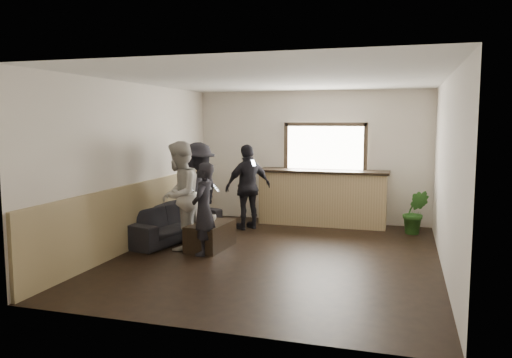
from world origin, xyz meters
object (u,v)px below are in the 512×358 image
(cup_b, at_px, (212,222))
(potted_plant, at_px, (415,212))
(bar_counter, at_px, (323,194))
(sofa, at_px, (171,222))
(cup_a, at_px, (212,218))
(person_a, at_px, (203,209))
(person_b, at_px, (179,195))
(person_d, at_px, (248,187))
(person_c, at_px, (198,191))
(coffee_table, at_px, (211,236))

(cup_b, relative_size, potted_plant, 0.12)
(bar_counter, height_order, cup_b, bar_counter)
(sofa, height_order, cup_a, sofa)
(person_a, distance_m, person_b, 0.61)
(cup_b, xyz_separation_m, person_b, (-0.58, 0.01, 0.43))
(person_d, bearing_deg, sofa, 2.25)
(bar_counter, bearing_deg, cup_b, -117.76)
(bar_counter, height_order, person_b, bar_counter)
(cup_a, distance_m, person_c, 0.67)
(coffee_table, height_order, person_b, person_b)
(cup_a, height_order, person_c, person_c)
(bar_counter, relative_size, coffee_table, 2.75)
(person_a, bearing_deg, person_c, -154.71)
(person_c, relative_size, person_d, 1.04)
(potted_plant, bearing_deg, sofa, -158.59)
(cup_b, bearing_deg, person_b, 178.95)
(sofa, relative_size, person_d, 1.26)
(sofa, distance_m, person_a, 1.36)
(coffee_table, relative_size, cup_b, 9.64)
(coffee_table, relative_size, potted_plant, 1.15)
(potted_plant, distance_m, person_c, 4.15)
(bar_counter, height_order, person_d, bar_counter)
(person_c, bearing_deg, potted_plant, 116.04)
(coffee_table, distance_m, person_b, 0.87)
(sofa, distance_m, person_b, 0.95)
(bar_counter, xyz_separation_m, person_d, (-1.36, -0.86, 0.21))
(bar_counter, xyz_separation_m, coffee_table, (-1.51, -2.53, -0.42))
(person_a, bearing_deg, cup_a, -174.08)
(bar_counter, height_order, potted_plant, bar_counter)
(cup_a, relative_size, cup_b, 1.28)
(cup_a, relative_size, person_b, 0.07)
(sofa, relative_size, person_c, 1.20)
(person_c, bearing_deg, cup_a, 53.59)
(sofa, relative_size, cup_a, 16.39)
(cup_b, height_order, person_c, person_c)
(cup_a, distance_m, person_a, 0.67)
(person_d, bearing_deg, potted_plant, 142.06)
(cup_b, height_order, person_d, person_d)
(bar_counter, bearing_deg, person_d, -147.51)
(sofa, height_order, person_d, person_d)
(potted_plant, relative_size, person_b, 0.47)
(coffee_table, bearing_deg, person_b, -162.39)
(cup_a, xyz_separation_m, cup_b, (0.13, -0.38, -0.00))
(person_d, bearing_deg, person_c, 15.10)
(person_c, xyz_separation_m, person_d, (0.61, 1.10, -0.04))
(sofa, distance_m, potted_plant, 4.62)
(cup_a, height_order, cup_b, cup_a)
(sofa, relative_size, coffee_table, 2.18)
(cup_b, bearing_deg, coffee_table, 117.93)
(person_d, bearing_deg, coffee_table, 38.77)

